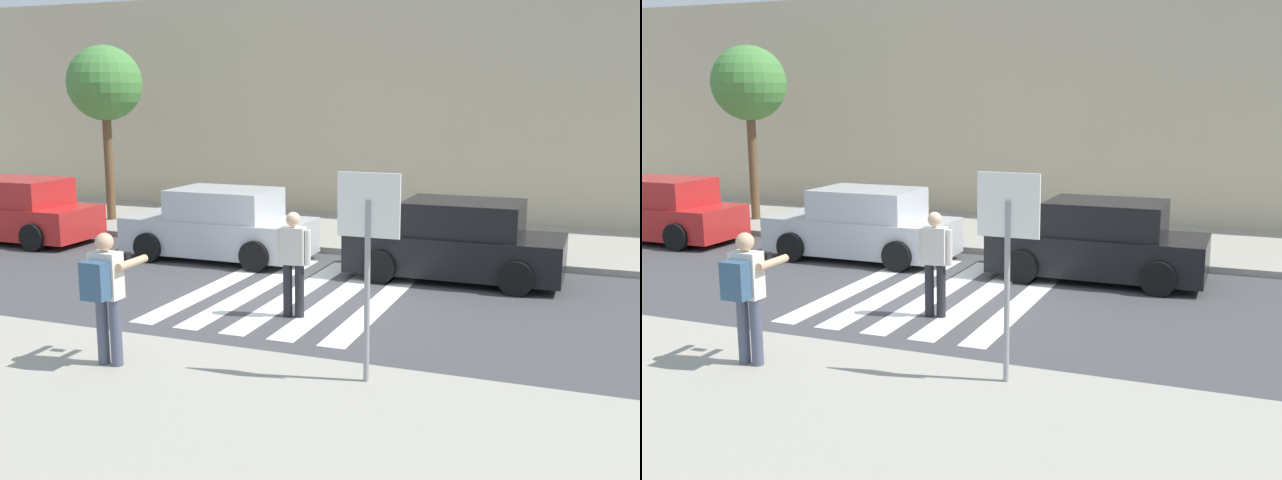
{
  "view_description": "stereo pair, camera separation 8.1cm",
  "coord_description": "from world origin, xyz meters",
  "views": [
    {
      "loc": [
        5.11,
        -11.96,
        3.56
      ],
      "look_at": [
        0.6,
        -0.2,
        1.1
      ],
      "focal_mm": 42.0,
      "sensor_mm": 36.0,
      "label": 1
    },
    {
      "loc": [
        5.19,
        -11.93,
        3.56
      ],
      "look_at": [
        0.6,
        -0.2,
        1.1
      ],
      "focal_mm": 42.0,
      "sensor_mm": 36.0,
      "label": 2
    }
  ],
  "objects": [
    {
      "name": "crosswalk_stripe_1",
      "position": [
        -0.8,
        0.2,
        0.0
      ],
      "size": [
        0.44,
        5.2,
        0.01
      ],
      "primitive_type": "cube",
      "color": "silver",
      "rests_on": "ground"
    },
    {
      "name": "crosswalk_stripe_0",
      "position": [
        -1.6,
        0.2,
        0.0
      ],
      "size": [
        0.44,
        5.2,
        0.01
      ],
      "primitive_type": "cube",
      "color": "silver",
      "rests_on": "ground"
    },
    {
      "name": "street_tree_west",
      "position": [
        -7.67,
        5.15,
        3.81
      ],
      "size": [
        2.01,
        2.01,
        4.72
      ],
      "color": "brown",
      "rests_on": "sidewalk_far"
    },
    {
      "name": "parked_car_silver",
      "position": [
        -2.69,
        2.3,
        0.73
      ],
      "size": [
        4.1,
        1.92,
        1.55
      ],
      "color": "#B7BABF",
      "rests_on": "ground"
    },
    {
      "name": "crosswalk_stripe_3",
      "position": [
        0.8,
        0.2,
        0.0
      ],
      "size": [
        0.44,
        5.2,
        0.01
      ],
      "primitive_type": "cube",
      "color": "silver",
      "rests_on": "ground"
    },
    {
      "name": "parked_car_red",
      "position": [
        -8.35,
        2.3,
        0.73
      ],
      "size": [
        4.1,
        1.92,
        1.55
      ],
      "color": "red",
      "rests_on": "ground"
    },
    {
      "name": "stop_sign",
      "position": [
        2.56,
        -3.74,
        1.99
      ],
      "size": [
        0.76,
        0.08,
        2.53
      ],
      "color": "gray",
      "rests_on": "sidewalk_near"
    },
    {
      "name": "sidewalk_near",
      "position": [
        0.0,
        -6.2,
        0.07
      ],
      "size": [
        60.0,
        6.0,
        0.14
      ],
      "primitive_type": "cube",
      "color": "#9E998C",
      "rests_on": "ground"
    },
    {
      "name": "crosswalk_stripe_2",
      "position": [
        0.0,
        0.2,
        0.0
      ],
      "size": [
        0.44,
        5.2,
        0.01
      ],
      "primitive_type": "cube",
      "color": "silver",
      "rests_on": "ground"
    },
    {
      "name": "crosswalk_stripe_4",
      "position": [
        1.6,
        0.2,
        0.0
      ],
      "size": [
        0.44,
        5.2,
        0.01
      ],
      "primitive_type": "cube",
      "color": "silver",
      "rests_on": "ground"
    },
    {
      "name": "ground_plane",
      "position": [
        0.0,
        0.0,
        0.0
      ],
      "size": [
        120.0,
        120.0,
        0.0
      ],
      "primitive_type": "plane",
      "color": "#424244"
    },
    {
      "name": "pedestrian_crossing",
      "position": [
        0.52,
        -1.18,
        0.97
      ],
      "size": [
        0.58,
        0.28,
        1.72
      ],
      "color": "#232328",
      "rests_on": "ground"
    },
    {
      "name": "building_facade_far",
      "position": [
        0.0,
        10.4,
        3.2
      ],
      "size": [
        56.0,
        4.0,
        6.39
      ],
      "primitive_type": "cube",
      "color": "beige",
      "rests_on": "ground"
    },
    {
      "name": "parked_car_black",
      "position": [
        2.5,
        2.3,
        0.73
      ],
      "size": [
        4.1,
        1.92,
        1.55
      ],
      "color": "black",
      "rests_on": "ground"
    },
    {
      "name": "sidewalk_far",
      "position": [
        0.0,
        6.0,
        0.07
      ],
      "size": [
        60.0,
        4.8,
        0.14
      ],
      "primitive_type": "cube",
      "color": "#9E998C",
      "rests_on": "ground"
    },
    {
      "name": "photographer_with_backpack",
      "position": [
        -0.68,
        -4.41,
        1.17
      ],
      "size": [
        0.58,
        0.84,
        1.72
      ],
      "color": "#474C60",
      "rests_on": "sidewalk_near"
    }
  ]
}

